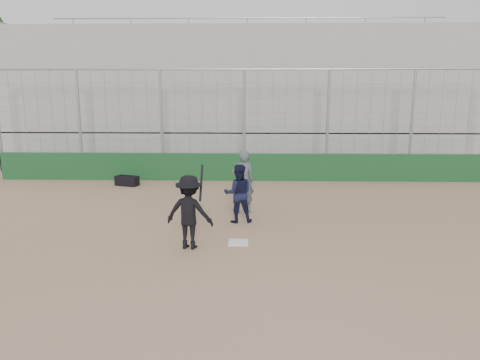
{
  "coord_description": "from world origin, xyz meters",
  "views": [
    {
      "loc": [
        0.31,
        -9.93,
        3.47
      ],
      "look_at": [
        0.0,
        1.4,
        1.15
      ],
      "focal_mm": 35.0,
      "sensor_mm": 36.0,
      "label": 1
    }
  ],
  "objects_px": {
    "batter_at_plate": "(189,212)",
    "equipment_bag": "(127,181)",
    "umpire": "(243,185)",
    "catcher_crouched": "(238,203)"
  },
  "relations": [
    {
      "from": "batter_at_plate",
      "to": "equipment_bag",
      "type": "bearing_deg",
      "value": 115.87
    },
    {
      "from": "umpire",
      "to": "equipment_bag",
      "type": "xyz_separation_m",
      "value": [
        -4.12,
        3.4,
        -0.61
      ]
    },
    {
      "from": "batter_at_plate",
      "to": "umpire",
      "type": "bearing_deg",
      "value": 69.24
    },
    {
      "from": "catcher_crouched",
      "to": "umpire",
      "type": "xyz_separation_m",
      "value": [
        0.1,
        0.93,
        0.27
      ]
    },
    {
      "from": "batter_at_plate",
      "to": "equipment_bag",
      "type": "relative_size",
      "value": 2.03
    },
    {
      "from": "batter_at_plate",
      "to": "catcher_crouched",
      "type": "xyz_separation_m",
      "value": [
        0.99,
        1.93,
        -0.28
      ]
    },
    {
      "from": "batter_at_plate",
      "to": "equipment_bag",
      "type": "height_order",
      "value": "batter_at_plate"
    },
    {
      "from": "umpire",
      "to": "equipment_bag",
      "type": "distance_m",
      "value": 5.38
    },
    {
      "from": "batter_at_plate",
      "to": "umpire",
      "type": "xyz_separation_m",
      "value": [
        1.09,
        2.86,
        -0.01
      ]
    },
    {
      "from": "batter_at_plate",
      "to": "equipment_bag",
      "type": "distance_m",
      "value": 6.99
    }
  ]
}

